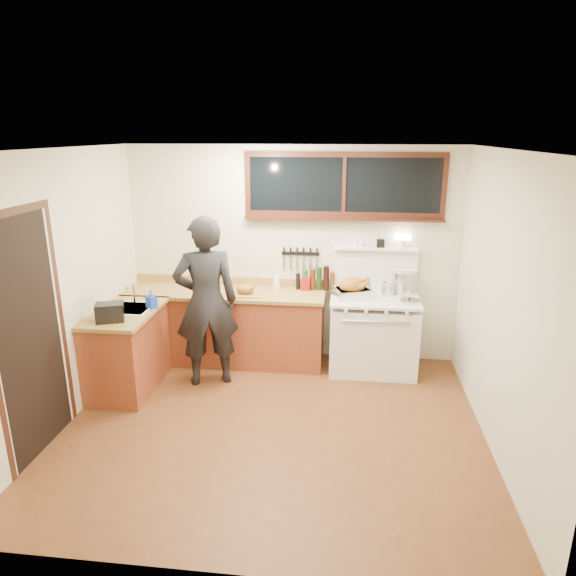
# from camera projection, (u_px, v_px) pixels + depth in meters

# --- Properties ---
(ground_plane) EXTENTS (4.00, 3.50, 0.02)m
(ground_plane) POSITION_uv_depth(u_px,v_px,m) (273.00, 427.00, 4.98)
(ground_plane) COLOR #532D16
(room_shell) EXTENTS (4.10, 3.60, 2.65)m
(room_shell) POSITION_uv_depth(u_px,v_px,m) (271.00, 261.00, 4.49)
(room_shell) COLOR beige
(room_shell) RESTS_ON ground
(counter_back) EXTENTS (2.44, 0.64, 1.00)m
(counter_back) POSITION_uv_depth(u_px,v_px,m) (225.00, 325.00, 6.31)
(counter_back) COLOR maroon
(counter_back) RESTS_ON ground
(counter_left) EXTENTS (0.64, 1.09, 0.90)m
(counter_left) POSITION_uv_depth(u_px,v_px,m) (127.00, 349.00, 5.62)
(counter_left) COLOR maroon
(counter_left) RESTS_ON ground
(sink_unit) EXTENTS (0.50, 0.45, 0.37)m
(sink_unit) POSITION_uv_depth(u_px,v_px,m) (129.00, 313.00, 5.58)
(sink_unit) COLOR white
(sink_unit) RESTS_ON counter_left
(vintage_stove) EXTENTS (1.02, 0.74, 1.59)m
(vintage_stove) POSITION_uv_depth(u_px,v_px,m) (373.00, 332.00, 6.07)
(vintage_stove) COLOR white
(vintage_stove) RESTS_ON ground
(back_window) EXTENTS (2.32, 0.13, 0.77)m
(back_window) POSITION_uv_depth(u_px,v_px,m) (344.00, 192.00, 5.94)
(back_window) COLOR black
(back_window) RESTS_ON room_shell
(left_doorway) EXTENTS (0.02, 1.04, 2.17)m
(left_doorway) POSITION_uv_depth(u_px,v_px,m) (31.00, 335.00, 4.35)
(left_doorway) COLOR black
(left_doorway) RESTS_ON ground
(knife_strip) EXTENTS (0.46, 0.03, 0.28)m
(knife_strip) POSITION_uv_depth(u_px,v_px,m) (300.00, 254.00, 6.22)
(knife_strip) COLOR black
(knife_strip) RESTS_ON room_shell
(man) EXTENTS (0.81, 0.67, 1.91)m
(man) POSITION_uv_depth(u_px,v_px,m) (206.00, 302.00, 5.60)
(man) COLOR black
(man) RESTS_ON ground
(soap_bottle) EXTENTS (0.12, 0.12, 0.21)m
(soap_bottle) POSITION_uv_depth(u_px,v_px,m) (151.00, 299.00, 5.55)
(soap_bottle) COLOR blue
(soap_bottle) RESTS_ON counter_left
(toaster) EXTENTS (0.32, 0.27, 0.19)m
(toaster) POSITION_uv_depth(u_px,v_px,m) (110.00, 312.00, 5.17)
(toaster) COLOR black
(toaster) RESTS_ON counter_left
(cutting_board) EXTENTS (0.40, 0.32, 0.13)m
(cutting_board) POSITION_uv_depth(u_px,v_px,m) (245.00, 291.00, 6.00)
(cutting_board) COLOR olive
(cutting_board) RESTS_ON counter_back
(roast_turkey) EXTENTS (0.49, 0.43, 0.24)m
(roast_turkey) POSITION_uv_depth(u_px,v_px,m) (353.00, 288.00, 5.93)
(roast_turkey) COLOR silver
(roast_turkey) RESTS_ON vintage_stove
(stockpot) EXTENTS (0.29, 0.29, 0.26)m
(stockpot) POSITION_uv_depth(u_px,v_px,m) (403.00, 282.00, 6.09)
(stockpot) COLOR silver
(stockpot) RESTS_ON vintage_stove
(saucepan) EXTENTS (0.19, 0.29, 0.12)m
(saucepan) POSITION_uv_depth(u_px,v_px,m) (388.00, 289.00, 6.03)
(saucepan) COLOR silver
(saucepan) RESTS_ON vintage_stove
(pot_lid) EXTENTS (0.32, 0.32, 0.04)m
(pot_lid) POSITION_uv_depth(u_px,v_px,m) (409.00, 300.00, 5.79)
(pot_lid) COLOR silver
(pot_lid) RESTS_ON vintage_stove
(coffee_tin) EXTENTS (0.11, 0.09, 0.16)m
(coffee_tin) POSITION_uv_depth(u_px,v_px,m) (305.00, 284.00, 6.20)
(coffee_tin) COLOR maroon
(coffee_tin) RESTS_ON counter_back
(pitcher) EXTENTS (0.12, 0.12, 0.17)m
(pitcher) POSITION_uv_depth(u_px,v_px,m) (277.00, 282.00, 6.23)
(pitcher) COLOR white
(pitcher) RESTS_ON counter_back
(bottle_cluster) EXTENTS (0.47, 0.07, 0.30)m
(bottle_cluster) POSITION_uv_depth(u_px,v_px,m) (317.00, 279.00, 6.19)
(bottle_cluster) COLOR black
(bottle_cluster) RESTS_ON counter_back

